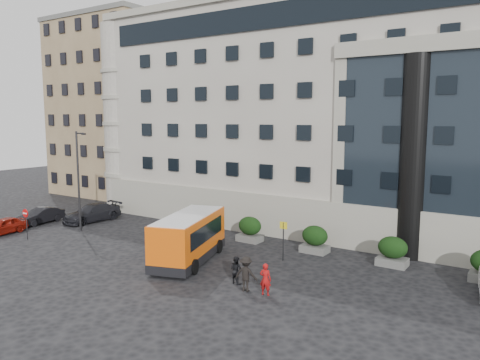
# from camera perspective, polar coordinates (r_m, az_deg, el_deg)

# --- Properties ---
(ground) EXTENTS (120.00, 120.00, 0.00)m
(ground) POSITION_cam_1_polar(r_m,az_deg,el_deg) (29.61, -9.08, -10.31)
(ground) COLOR black
(ground) RESTS_ON ground
(civic_building) EXTENTS (44.00, 24.00, 18.00)m
(civic_building) POSITION_cam_1_polar(r_m,az_deg,el_deg) (44.60, 16.55, 7.22)
(civic_building) COLOR gray
(civic_building) RESTS_ON ground
(entrance_column) EXTENTS (1.80, 1.80, 13.00)m
(entrance_column) POSITION_cam_1_polar(r_m,az_deg,el_deg) (31.82, 20.44, 2.51)
(entrance_column) COLOR black
(entrance_column) RESTS_ON ground
(apartment_near) EXTENTS (14.00, 14.00, 20.00)m
(apartment_near) POSITION_cam_1_polar(r_m,az_deg,el_deg) (59.32, -13.25, 8.31)
(apartment_near) COLOR #816A4B
(apartment_near) RESTS_ON ground
(apartment_far) EXTENTS (13.00, 13.00, 22.00)m
(apartment_far) POSITION_cam_1_polar(r_m,az_deg,el_deg) (74.67, -4.64, 9.07)
(apartment_far) COLOR #7F684A
(apartment_far) RESTS_ON ground
(hedge_a) EXTENTS (1.80, 1.26, 1.84)m
(hedge_a) POSITION_cam_1_polar(r_m,az_deg,el_deg) (37.58, -5.51, -4.93)
(hedge_a) COLOR #51514F
(hedge_a) RESTS_ON ground
(hedge_b) EXTENTS (1.80, 1.26, 1.84)m
(hedge_b) POSITION_cam_1_polar(r_m,az_deg,el_deg) (34.61, 1.21, -5.99)
(hedge_b) COLOR #51514F
(hedge_b) RESTS_ON ground
(hedge_c) EXTENTS (1.80, 1.26, 1.84)m
(hedge_c) POSITION_cam_1_polar(r_m,az_deg,el_deg) (32.20, 9.10, -7.12)
(hedge_c) COLOR #51514F
(hedge_c) RESTS_ON ground
(hedge_d) EXTENTS (1.80, 1.26, 1.84)m
(hedge_d) POSITION_cam_1_polar(r_m,az_deg,el_deg) (30.50, 18.11, -8.24)
(hedge_d) COLOR #51514F
(hedge_d) RESTS_ON ground
(street_lamp) EXTENTS (1.16, 0.18, 8.00)m
(street_lamp) POSITION_cam_1_polar(r_m,az_deg,el_deg) (39.39, -19.06, 0.34)
(street_lamp) COLOR #262628
(street_lamp) RESTS_ON ground
(bus_stop_sign) EXTENTS (0.50, 0.08, 2.52)m
(bus_stop_sign) POSITION_cam_1_polar(r_m,az_deg,el_deg) (29.96, 5.31, -6.59)
(bus_stop_sign) COLOR #262628
(bus_stop_sign) RESTS_ON ground
(no_entry_sign) EXTENTS (0.64, 0.16, 2.32)m
(no_entry_sign) POSITION_cam_1_polar(r_m,az_deg,el_deg) (38.44, -24.65, -4.21)
(no_entry_sign) COLOR #262628
(no_entry_sign) RESTS_ON ground
(minibus) EXTENTS (4.55, 7.57, 2.99)m
(minibus) POSITION_cam_1_polar(r_m,az_deg,el_deg) (29.91, -6.25, -6.79)
(minibus) COLOR #E8570A
(minibus) RESTS_ON ground
(red_truck) EXTENTS (2.64, 4.93, 2.55)m
(red_truck) POSITION_cam_1_polar(r_m,az_deg,el_deg) (49.29, -6.63, -1.50)
(red_truck) COLOR maroon
(red_truck) RESTS_ON ground
(parked_car_a) EXTENTS (1.99, 4.00, 1.31)m
(parked_car_a) POSITION_cam_1_polar(r_m,az_deg,el_deg) (41.14, -26.97, -5.03)
(parked_car_a) COLOR maroon
(parked_car_a) RESTS_ON ground
(parked_car_b) EXTENTS (1.73, 4.18, 1.35)m
(parked_car_b) POSITION_cam_1_polar(r_m,az_deg,el_deg) (43.92, -23.13, -4.02)
(parked_car_b) COLOR black
(parked_car_b) RESTS_ON ground
(parked_car_c) EXTENTS (2.59, 5.40, 1.52)m
(parked_car_c) POSITION_cam_1_polar(r_m,az_deg,el_deg) (43.20, -17.59, -3.83)
(parked_car_c) COLOR black
(parked_car_c) RESTS_ON ground
(parked_car_d) EXTENTS (2.48, 5.21, 1.43)m
(parked_car_d) POSITION_cam_1_polar(r_m,az_deg,el_deg) (48.26, -9.32, -2.45)
(parked_car_d) COLOR black
(parked_car_d) RESTS_ON ground
(pedestrian_a) EXTENTS (0.67, 0.50, 1.68)m
(pedestrian_a) POSITION_cam_1_polar(r_m,az_deg,el_deg) (24.52, 3.12, -11.99)
(pedestrian_a) COLOR #A31010
(pedestrian_a) RESTS_ON ground
(pedestrian_b) EXTENTS (0.83, 0.70, 1.54)m
(pedestrian_b) POSITION_cam_1_polar(r_m,az_deg,el_deg) (26.11, -0.49, -10.91)
(pedestrian_b) COLOR black
(pedestrian_b) RESTS_ON ground
(pedestrian_c) EXTENTS (1.30, 0.88, 1.86)m
(pedestrian_c) POSITION_cam_1_polar(r_m,az_deg,el_deg) (24.99, 0.75, -11.37)
(pedestrian_c) COLOR black
(pedestrian_c) RESTS_ON ground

